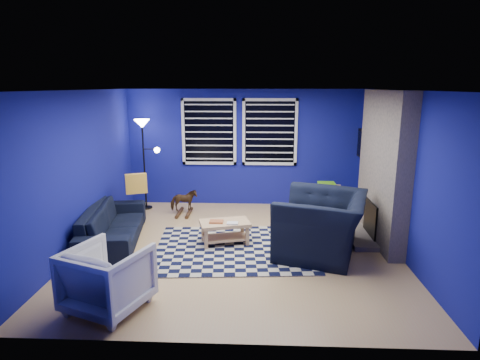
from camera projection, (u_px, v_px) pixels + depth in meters
The scene contains 18 objects.
floor at pixel (238, 247), 6.51m from camera, with size 5.00×5.00×0.00m, color tan.
ceiling at pixel (238, 90), 5.94m from camera, with size 5.00×5.00×0.00m, color white.
wall_back at pixel (244, 148), 8.66m from camera, with size 5.00×5.00×0.00m, color navy.
wall_left at pixel (81, 171), 6.33m from camera, with size 5.00×5.00×0.00m, color navy.
wall_right at pixel (402, 174), 6.12m from camera, with size 5.00×5.00×0.00m, color navy.
fireplace at pixel (382, 171), 6.62m from camera, with size 0.65×2.00×2.50m.
window_left at pixel (209, 132), 8.57m from camera, with size 1.17×0.06×1.42m.
window_right at pixel (270, 132), 8.52m from camera, with size 1.17×0.06×1.42m.
tv at pixel (365, 145), 8.03m from camera, with size 0.07×1.00×0.58m.
rug at pixel (234, 248), 6.46m from camera, with size 2.50×2.00×0.02m, color black.
sofa at pixel (113, 225), 6.68m from camera, with size 0.82×2.09×0.61m, color black.
armchair_big at pixel (321, 224), 6.20m from camera, with size 1.27×1.45×0.94m, color black.
armchair_bent at pixel (108, 278), 4.65m from camera, with size 0.83×0.85×0.77m, color gray.
rocking_horse at pixel (184, 201), 8.13m from camera, with size 0.53×0.24×0.45m, color #442716.
coffee_table at pixel (225, 228), 6.61m from camera, with size 0.90×0.66×0.40m.
cabinet at pixel (326, 199), 8.31m from camera, with size 0.65×0.44×0.63m.
floor_lamp at pixel (144, 136), 8.25m from camera, with size 0.52×0.32×1.90m.
throw_pillow at pixel (136, 184), 7.42m from camera, with size 0.39×0.12×0.37m, color gold.
Camera 1 is at (0.30, -6.08, 2.56)m, focal length 30.00 mm.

